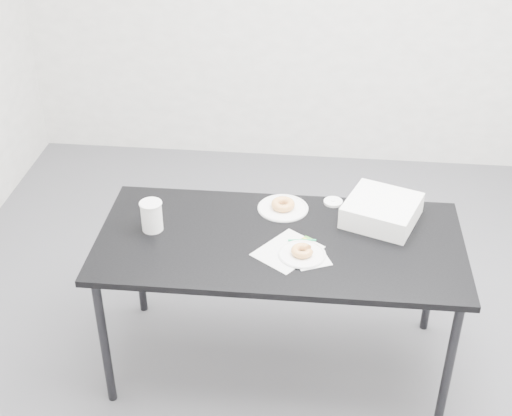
# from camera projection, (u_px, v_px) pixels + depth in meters

# --- Properties ---
(floor) EXTENTS (4.00, 4.00, 0.00)m
(floor) POSITION_uv_depth(u_px,v_px,m) (282.00, 335.00, 3.79)
(floor) COLOR #4A494E
(floor) RESTS_ON ground
(table) EXTENTS (1.66, 0.79, 0.76)m
(table) POSITION_uv_depth(u_px,v_px,m) (280.00, 250.00, 3.25)
(table) COLOR black
(table) RESTS_ON floor
(scorecard) EXTENTS (0.33, 0.35, 0.00)m
(scorecard) POSITION_uv_depth(u_px,v_px,m) (288.00, 251.00, 3.14)
(scorecard) COLOR silver
(scorecard) RESTS_ON table
(logo_patch) EXTENTS (0.06, 0.06, 0.00)m
(logo_patch) POSITION_uv_depth(u_px,v_px,m) (307.00, 240.00, 3.21)
(logo_patch) COLOR green
(logo_patch) RESTS_ON scorecard
(pen) EXTENTS (0.13, 0.02, 0.01)m
(pen) POSITION_uv_depth(u_px,v_px,m) (302.00, 240.00, 3.20)
(pen) COLOR #0D9453
(pen) RESTS_ON scorecard
(napkin) EXTENTS (0.19, 0.19, 0.00)m
(napkin) POSITION_uv_depth(u_px,v_px,m) (311.00, 258.00, 3.10)
(napkin) COLOR silver
(napkin) RESTS_ON table
(plate_near) EXTENTS (0.21, 0.21, 0.01)m
(plate_near) POSITION_uv_depth(u_px,v_px,m) (302.00, 254.00, 3.12)
(plate_near) COLOR white
(plate_near) RESTS_ON napkin
(donut_near) EXTENTS (0.12, 0.12, 0.03)m
(donut_near) POSITION_uv_depth(u_px,v_px,m) (302.00, 251.00, 3.11)
(donut_near) COLOR #E18747
(donut_near) RESTS_ON plate_near
(plate_far) EXTENTS (0.24, 0.24, 0.01)m
(plate_far) POSITION_uv_depth(u_px,v_px,m) (283.00, 208.00, 3.43)
(plate_far) COLOR white
(plate_far) RESTS_ON table
(donut_far) EXTENTS (0.12, 0.12, 0.04)m
(donut_far) POSITION_uv_depth(u_px,v_px,m) (283.00, 204.00, 3.42)
(donut_far) COLOR #E18747
(donut_far) RESTS_ON plate_far
(coffee_cup) EXTENTS (0.10, 0.10, 0.15)m
(coffee_cup) POSITION_uv_depth(u_px,v_px,m) (152.00, 216.00, 3.25)
(coffee_cup) COLOR white
(coffee_cup) RESTS_ON table
(cup_lid) EXTENTS (0.09, 0.09, 0.01)m
(cup_lid) POSITION_uv_depth(u_px,v_px,m) (333.00, 202.00, 3.48)
(cup_lid) COLOR white
(cup_lid) RESTS_ON table
(bakery_box) EXTENTS (0.41, 0.41, 0.10)m
(bakery_box) POSITION_uv_depth(u_px,v_px,m) (382.00, 210.00, 3.33)
(bakery_box) COLOR white
(bakery_box) RESTS_ON table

